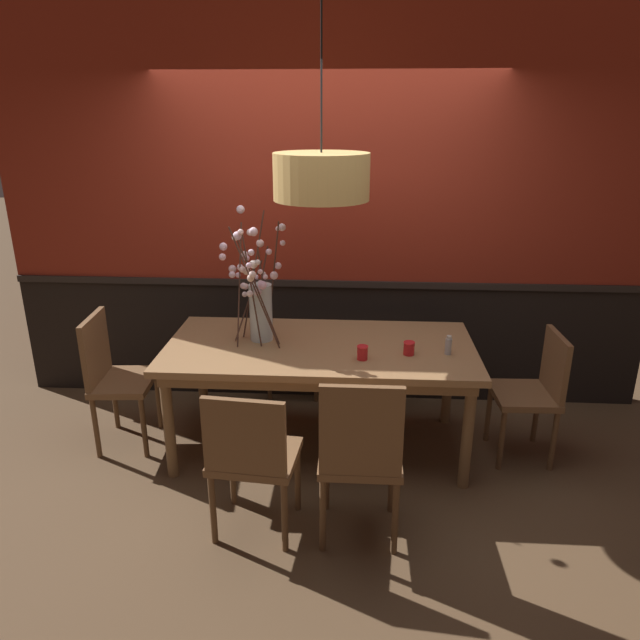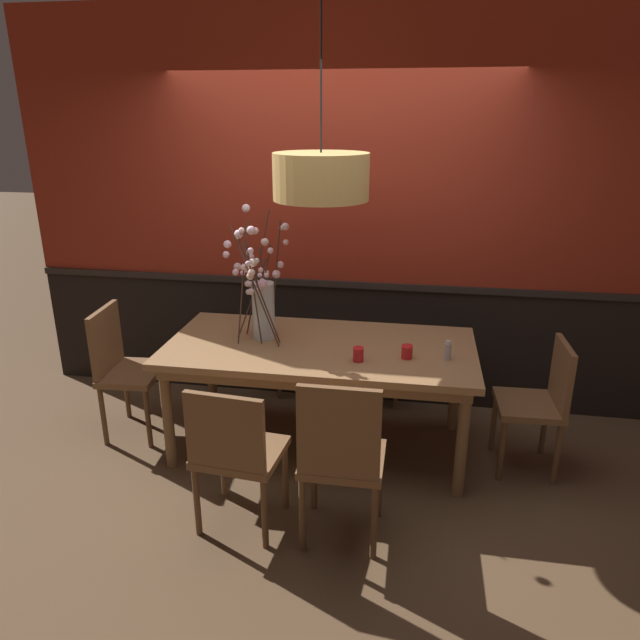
{
  "view_description": "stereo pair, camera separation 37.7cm",
  "coord_description": "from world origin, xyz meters",
  "px_view_note": "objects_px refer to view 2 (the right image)",
  "views": [
    {
      "loc": [
        0.23,
        -3.57,
        2.23
      ],
      "look_at": [
        0.0,
        0.0,
        0.94
      ],
      "focal_mm": 32.83,
      "sensor_mm": 36.0,
      "label": 1
    },
    {
      "loc": [
        0.6,
        -3.53,
        2.23
      ],
      "look_at": [
        0.0,
        0.0,
        0.94
      ],
      "focal_mm": 32.83,
      "sensor_mm": 36.0,
      "label": 2
    }
  ],
  "objects_px": {
    "dining_table": "(320,356)",
    "chair_far_side_right": "(376,336)",
    "chair_head_east_end": "(540,399)",
    "chair_near_side_right": "(341,454)",
    "candle_holder_nearer_center": "(358,354)",
    "vase_with_blossoms": "(261,299)",
    "chair_near_side_left": "(235,450)",
    "condiment_bottle": "(448,351)",
    "chair_head_west_end": "(122,364)",
    "chair_far_side_left": "(307,327)",
    "pendant_lamp": "(321,177)",
    "candle_holder_nearer_edge": "(407,352)"
  },
  "relations": [
    {
      "from": "dining_table",
      "to": "chair_near_side_left",
      "type": "xyz_separation_m",
      "value": [
        -0.31,
        -0.92,
        -0.18
      ]
    },
    {
      "from": "candle_holder_nearer_center",
      "to": "vase_with_blossoms",
      "type": "bearing_deg",
      "value": 157.01
    },
    {
      "from": "chair_head_east_end",
      "to": "candle_holder_nearer_edge",
      "type": "height_order",
      "value": "chair_head_east_end"
    },
    {
      "from": "vase_with_blossoms",
      "to": "dining_table",
      "type": "bearing_deg",
      "value": -9.18
    },
    {
      "from": "pendant_lamp",
      "to": "vase_with_blossoms",
      "type": "bearing_deg",
      "value": 168.63
    },
    {
      "from": "chair_near_side_left",
      "to": "pendant_lamp",
      "type": "bearing_deg",
      "value": 70.78
    },
    {
      "from": "chair_near_side_right",
      "to": "candle_holder_nearer_center",
      "type": "distance_m",
      "value": 0.75
    },
    {
      "from": "candle_holder_nearer_edge",
      "to": "pendant_lamp",
      "type": "distance_m",
      "value": 1.19
    },
    {
      "from": "chair_head_west_end",
      "to": "pendant_lamp",
      "type": "xyz_separation_m",
      "value": [
        1.43,
        0.0,
        1.32
      ]
    },
    {
      "from": "chair_near_side_right",
      "to": "condiment_bottle",
      "type": "relative_size",
      "value": 7.9
    },
    {
      "from": "chair_head_east_end",
      "to": "condiment_bottle",
      "type": "height_order",
      "value": "condiment_bottle"
    },
    {
      "from": "candle_holder_nearer_center",
      "to": "chair_head_west_end",
      "type": "bearing_deg",
      "value": 173.18
    },
    {
      "from": "chair_far_side_right",
      "to": "chair_far_side_left",
      "type": "bearing_deg",
      "value": 175.44
    },
    {
      "from": "dining_table",
      "to": "candle_holder_nearer_edge",
      "type": "distance_m",
      "value": 0.6
    },
    {
      "from": "dining_table",
      "to": "vase_with_blossoms",
      "type": "distance_m",
      "value": 0.55
    },
    {
      "from": "condiment_bottle",
      "to": "pendant_lamp",
      "type": "distance_m",
      "value": 1.31
    },
    {
      "from": "chair_far_side_right",
      "to": "vase_with_blossoms",
      "type": "distance_m",
      "value": 1.22
    },
    {
      "from": "vase_with_blossoms",
      "to": "chair_far_side_right",
      "type": "bearing_deg",
      "value": 49.16
    },
    {
      "from": "chair_head_west_end",
      "to": "chair_far_side_left",
      "type": "bearing_deg",
      "value": 39.92
    },
    {
      "from": "chair_near_side_left",
      "to": "vase_with_blossoms",
      "type": "bearing_deg",
      "value": 96.05
    },
    {
      "from": "chair_near_side_left",
      "to": "pendant_lamp",
      "type": "distance_m",
      "value": 1.65
    },
    {
      "from": "chair_near_side_left",
      "to": "vase_with_blossoms",
      "type": "relative_size",
      "value": 1.02
    },
    {
      "from": "chair_far_side_left",
      "to": "vase_with_blossoms",
      "type": "height_order",
      "value": "vase_with_blossoms"
    },
    {
      "from": "chair_head_east_end",
      "to": "chair_near_side_right",
      "type": "distance_m",
      "value": 1.47
    },
    {
      "from": "chair_head_east_end",
      "to": "chair_near_side_left",
      "type": "height_order",
      "value": "chair_near_side_left"
    },
    {
      "from": "chair_far_side_left",
      "to": "pendant_lamp",
      "type": "height_order",
      "value": "pendant_lamp"
    },
    {
      "from": "candle_holder_nearer_center",
      "to": "chair_far_side_left",
      "type": "bearing_deg",
      "value": 115.09
    },
    {
      "from": "dining_table",
      "to": "chair_far_side_right",
      "type": "bearing_deg",
      "value": 71.18
    },
    {
      "from": "chair_far_side_right",
      "to": "chair_head_east_end",
      "type": "bearing_deg",
      "value": -39.06
    },
    {
      "from": "chair_head_east_end",
      "to": "chair_far_side_left",
      "type": "distance_m",
      "value": 1.94
    },
    {
      "from": "chair_head_west_end",
      "to": "pendant_lamp",
      "type": "distance_m",
      "value": 1.94
    },
    {
      "from": "chair_far_side_right",
      "to": "chair_near_side_left",
      "type": "distance_m",
      "value": 1.92
    },
    {
      "from": "chair_far_side_right",
      "to": "candle_holder_nearer_edge",
      "type": "relative_size",
      "value": 10.5
    },
    {
      "from": "chair_far_side_right",
      "to": "condiment_bottle",
      "type": "distance_m",
      "value": 1.17
    },
    {
      "from": "chair_head_east_end",
      "to": "chair_far_side_right",
      "type": "height_order",
      "value": "chair_far_side_right"
    },
    {
      "from": "pendant_lamp",
      "to": "chair_near_side_left",
      "type": "bearing_deg",
      "value": -109.22
    },
    {
      "from": "chair_near_side_right",
      "to": "condiment_bottle",
      "type": "height_order",
      "value": "chair_near_side_right"
    },
    {
      "from": "chair_near_side_left",
      "to": "candle_holder_nearer_center",
      "type": "distance_m",
      "value": 0.96
    },
    {
      "from": "dining_table",
      "to": "chair_far_side_left",
      "type": "xyz_separation_m",
      "value": [
        -0.27,
        0.94,
        -0.16
      ]
    },
    {
      "from": "chair_head_east_end",
      "to": "chair_near_side_left",
      "type": "xyz_separation_m",
      "value": [
        -1.73,
        -0.91,
        0.01
      ]
    },
    {
      "from": "chair_head_east_end",
      "to": "candle_holder_nearer_center",
      "type": "bearing_deg",
      "value": -169.46
    },
    {
      "from": "chair_far_side_left",
      "to": "pendant_lamp",
      "type": "bearing_deg",
      "value": -73.85
    },
    {
      "from": "candle_holder_nearer_edge",
      "to": "condiment_bottle",
      "type": "relative_size",
      "value": 0.69
    },
    {
      "from": "chair_head_east_end",
      "to": "pendant_lamp",
      "type": "xyz_separation_m",
      "value": [
        -1.41,
        -0.01,
        1.36
      ]
    },
    {
      "from": "candle_holder_nearer_center",
      "to": "candle_holder_nearer_edge",
      "type": "distance_m",
      "value": 0.31
    },
    {
      "from": "chair_near_side_left",
      "to": "candle_holder_nearer_center",
      "type": "xyz_separation_m",
      "value": [
        0.58,
        0.7,
        0.31
      ]
    },
    {
      "from": "vase_with_blossoms",
      "to": "chair_near_side_left",
      "type": "bearing_deg",
      "value": -83.95
    },
    {
      "from": "dining_table",
      "to": "candle_holder_nearer_center",
      "type": "bearing_deg",
      "value": -39.11
    },
    {
      "from": "chair_head_east_end",
      "to": "candle_holder_nearer_edge",
      "type": "xyz_separation_m",
      "value": [
        -0.85,
        -0.12,
        0.31
      ]
    },
    {
      "from": "dining_table",
      "to": "vase_with_blossoms",
      "type": "relative_size",
      "value": 2.32
    }
  ]
}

